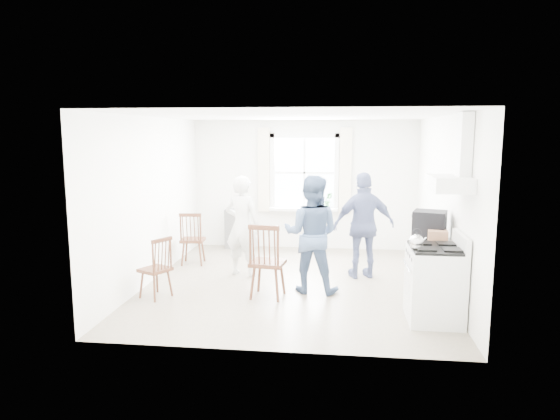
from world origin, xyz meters
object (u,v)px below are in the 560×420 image
at_px(stereo_stack, 430,225).
at_px(person_right, 364,226).
at_px(windsor_chair_b, 265,253).
at_px(low_cabinet, 430,271).
at_px(windsor_chair_a, 191,233).
at_px(windsor_chair_c, 159,261).
at_px(gas_stove, 435,283).
at_px(person_left, 242,226).
at_px(person_mid, 311,234).

relative_size(stereo_stack, person_right, 0.30).
bearing_deg(windsor_chair_b, low_cabinet, 3.86).
xyz_separation_m(low_cabinet, windsor_chair_a, (-3.87, 1.52, 0.14)).
height_order(windsor_chair_b, windsor_chair_c, windsor_chair_b).
height_order(gas_stove, windsor_chair_c, gas_stove).
relative_size(gas_stove, person_left, 0.67).
bearing_deg(gas_stove, windsor_chair_c, 173.75).
height_order(windsor_chair_c, person_left, person_left).
bearing_deg(windsor_chair_a, person_right, -7.65).
relative_size(low_cabinet, person_right, 0.52).
relative_size(low_cabinet, stereo_stack, 1.73).
bearing_deg(stereo_stack, windsor_chair_a, 159.02).
bearing_deg(windsor_chair_c, stereo_stack, 5.19).
bearing_deg(windsor_chair_b, stereo_stack, 5.16).
bearing_deg(stereo_stack, low_cabinet, -57.99).
distance_m(stereo_stack, windsor_chair_c, 3.82).
bearing_deg(stereo_stack, windsor_chair_c, -174.81).
xyz_separation_m(low_cabinet, person_right, (-0.87, 1.12, 0.41)).
bearing_deg(person_right, person_left, -11.87).
bearing_deg(person_mid, person_right, -126.75).
relative_size(gas_stove, low_cabinet, 1.24).
bearing_deg(person_right, low_cabinet, 112.79).
xyz_separation_m(windsor_chair_b, person_right, (1.43, 1.27, 0.19)).
relative_size(windsor_chair_b, windsor_chair_c, 1.22).
xyz_separation_m(windsor_chair_b, person_mid, (0.62, 0.45, 0.20)).
distance_m(person_left, person_right, 1.98).
bearing_deg(person_right, gas_stove, 98.67).
xyz_separation_m(stereo_stack, windsor_chair_a, (-3.84, 1.47, -0.51)).
relative_size(low_cabinet, windsor_chair_b, 0.82).
distance_m(stereo_stack, windsor_chair_a, 4.14).
xyz_separation_m(low_cabinet, windsor_chair_b, (-2.30, -0.15, 0.22)).
height_order(gas_stove, person_mid, person_mid).
bearing_deg(windsor_chair_b, person_right, 41.78).
xyz_separation_m(windsor_chair_c, person_mid, (2.12, 0.58, 0.32)).
xyz_separation_m(person_mid, person_right, (0.81, 0.83, -0.01)).
xyz_separation_m(gas_stove, low_cabinet, (0.07, 0.70, -0.03)).
relative_size(gas_stove, person_mid, 0.64).
height_order(gas_stove, stereo_stack, stereo_stack).
relative_size(stereo_stack, person_left, 0.31).
height_order(low_cabinet, windsor_chair_c, low_cabinet).
xyz_separation_m(person_left, person_mid, (1.17, -0.72, 0.04)).
height_order(windsor_chair_b, person_right, person_right).
relative_size(person_left, person_right, 0.97).
bearing_deg(person_left, stereo_stack, 176.37).
bearing_deg(windsor_chair_b, windsor_chair_c, -174.76).
relative_size(gas_stove, stereo_stack, 2.16).
bearing_deg(low_cabinet, stereo_stack, 122.01).
distance_m(windsor_chair_a, person_mid, 2.53).
height_order(low_cabinet, person_right, person_right).
xyz_separation_m(windsor_chair_b, person_left, (-0.55, 1.16, 0.16)).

